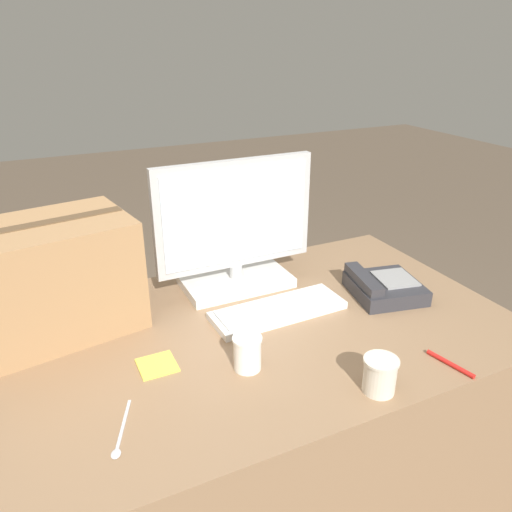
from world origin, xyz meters
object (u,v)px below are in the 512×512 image
object	(u,v)px
keyboard	(278,310)
pen_marker	(450,364)
paper_cup_right	(380,375)
sticky_note_pad	(157,365)
cardboard_box	(53,278)
desk_phone	(382,286)
paper_cup_left	(247,353)
monitor	(235,234)
spoon	(121,435)

from	to	relation	value
keyboard	pen_marker	world-z (taller)	keyboard
paper_cup_right	sticky_note_pad	world-z (taller)	paper_cup_right
cardboard_box	desk_phone	bearing A→B (deg)	-14.00
desk_phone	paper_cup_left	size ratio (longest dim) A/B	2.76
monitor	paper_cup_right	size ratio (longest dim) A/B	5.94
cardboard_box	sticky_note_pad	distance (m)	0.39
sticky_note_pad	keyboard	bearing A→B (deg)	13.65
monitor	sticky_note_pad	world-z (taller)	monitor
monitor	paper_cup_right	xyz separation A→B (m)	(0.09, -0.65, -0.14)
keyboard	paper_cup_right	world-z (taller)	paper_cup_right
cardboard_box	pen_marker	distance (m)	1.09
desk_phone	sticky_note_pad	world-z (taller)	desk_phone
paper_cup_right	sticky_note_pad	xyz separation A→B (m)	(-0.45, 0.32, -0.04)
paper_cup_left	spoon	world-z (taller)	paper_cup_left
monitor	paper_cup_left	bearing A→B (deg)	-109.84
spoon	sticky_note_pad	size ratio (longest dim) A/B	1.76
desk_phone	sticky_note_pad	distance (m)	0.77
cardboard_box	pen_marker	size ratio (longest dim) A/B	3.52
desk_phone	spoon	xyz separation A→B (m)	(-0.90, -0.26, -0.03)
sticky_note_pad	paper_cup_right	bearing A→B (deg)	-35.37
desk_phone	cardboard_box	distance (m)	1.00
sticky_note_pad	cardboard_box	bearing A→B (deg)	123.65
spoon	sticky_note_pad	world-z (taller)	sticky_note_pad
desk_phone	pen_marker	world-z (taller)	desk_phone
monitor	cardboard_box	world-z (taller)	monitor
monitor	cardboard_box	bearing A→B (deg)	-177.50
spoon	keyboard	bearing A→B (deg)	141.57
paper_cup_left	cardboard_box	world-z (taller)	cardboard_box
paper_cup_left	paper_cup_right	world-z (taller)	paper_cup_left
paper_cup_right	pen_marker	bearing A→B (deg)	-0.40
keyboard	sticky_note_pad	bearing A→B (deg)	-168.05
paper_cup_right	spoon	size ratio (longest dim) A/B	0.54
cardboard_box	monitor	bearing A→B (deg)	2.50
desk_phone	paper_cup_left	distance (m)	0.58
cardboard_box	sticky_note_pad	bearing A→B (deg)	-56.35
sticky_note_pad	pen_marker	bearing A→B (deg)	-25.36
monitor	pen_marker	world-z (taller)	monitor
paper_cup_left	monitor	bearing A→B (deg)	70.16
monitor	keyboard	xyz separation A→B (m)	(0.04, -0.23, -0.17)
paper_cup_right	pen_marker	world-z (taller)	paper_cup_right
desk_phone	paper_cup_right	bearing A→B (deg)	-117.80
monitor	keyboard	distance (m)	0.29
spoon	cardboard_box	bearing A→B (deg)	-150.39
paper_cup_left	pen_marker	size ratio (longest dim) A/B	0.68
spoon	sticky_note_pad	xyz separation A→B (m)	(0.13, 0.20, 0.00)
paper_cup_left	spoon	bearing A→B (deg)	-164.02
spoon	pen_marker	bearing A→B (deg)	103.99
desk_phone	paper_cup_left	xyz separation A→B (m)	(-0.56, -0.17, 0.02)
spoon	cardboard_box	distance (m)	0.53
monitor	keyboard	size ratio (longest dim) A/B	1.27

